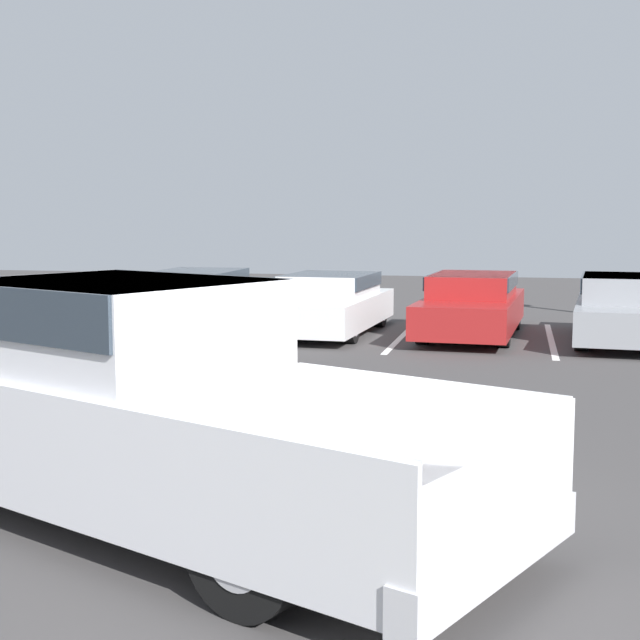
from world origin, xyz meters
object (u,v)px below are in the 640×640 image
(pickup_truck, at_px, (143,401))
(parked_sedan_d, at_px, (626,307))
(wheel_stop_curb, at_px, (465,317))
(parked_sedan_a, at_px, (196,298))
(parked_sedan_b, at_px, (329,302))
(parked_sedan_c, at_px, (472,303))

(pickup_truck, distance_m, parked_sedan_d, 12.09)
(wheel_stop_curb, bearing_deg, parked_sedan_a, -153.01)
(parked_sedan_a, xyz_separation_m, parked_sedan_b, (2.91, -0.15, -0.01))
(parked_sedan_a, bearing_deg, wheel_stop_curb, 115.04)
(pickup_truck, height_order, parked_sedan_b, pickup_truck)
(pickup_truck, distance_m, parked_sedan_b, 11.26)
(parked_sedan_b, bearing_deg, parked_sedan_d, 91.69)
(parked_sedan_b, bearing_deg, wheel_stop_curb, 141.88)
(parked_sedan_b, relative_size, parked_sedan_c, 0.95)
(parked_sedan_c, height_order, wheel_stop_curb, parked_sedan_c)
(parked_sedan_a, relative_size, wheel_stop_curb, 2.51)
(parked_sedan_a, height_order, parked_sedan_b, parked_sedan_a)
(parked_sedan_a, bearing_deg, pickup_truck, 16.62)
(parked_sedan_b, height_order, parked_sedan_d, parked_sedan_d)
(pickup_truck, height_order, parked_sedan_d, pickup_truck)
(pickup_truck, bearing_deg, wheel_stop_curb, 107.68)
(wheel_stop_curb, bearing_deg, pickup_truck, -96.65)
(parked_sedan_c, bearing_deg, pickup_truck, -6.03)
(parked_sedan_a, bearing_deg, parked_sedan_d, 86.23)
(parked_sedan_d, height_order, wheel_stop_curb, parked_sedan_d)
(parked_sedan_c, relative_size, wheel_stop_curb, 2.52)
(parked_sedan_b, relative_size, parked_sedan_d, 0.99)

